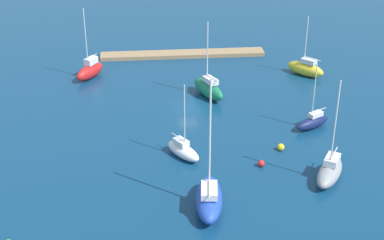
{
  "coord_description": "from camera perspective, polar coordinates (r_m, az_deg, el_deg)",
  "views": [
    {
      "loc": [
        5.55,
        69.3,
        33.48
      ],
      "look_at": [
        0.0,
        6.93,
        1.5
      ],
      "focal_mm": 53.67,
      "sensor_mm": 36.0,
      "label": 1
    }
  ],
  "objects": [
    {
      "name": "water",
      "position": [
        77.17,
        -0.46,
        1.34
      ],
      "size": [
        160.0,
        160.0,
        0.0
      ],
      "primitive_type": "plane",
      "color": "navy",
      "rests_on": "ground"
    },
    {
      "name": "pier_dock",
      "position": [
        94.79,
        -0.94,
        6.57
      ],
      "size": [
        26.8,
        2.89,
        0.62
      ],
      "primitive_type": "cube",
      "color": "#997A56",
      "rests_on": "ground"
    },
    {
      "name": "sailboat_white_center_basin",
      "position": [
        65.14,
        -0.89,
        -3.01
      ],
      "size": [
        4.39,
        5.25,
        9.03
      ],
      "rotation": [
        0.0,
        0.0,
        2.17
      ],
      "color": "white",
      "rests_on": "water"
    },
    {
      "name": "sailboat_green_outer_mooring",
      "position": [
        79.54,
        1.64,
        3.17
      ],
      "size": [
        4.67,
        6.94,
        10.69
      ],
      "rotation": [
        0.0,
        0.0,
        5.16
      ],
      "color": "#19724C",
      "rests_on": "water"
    },
    {
      "name": "sailboat_yellow_near_pier",
      "position": [
        88.43,
        11.22,
        5.07
      ],
      "size": [
        5.68,
        5.69,
        9.09
      ],
      "rotation": [
        0.0,
        0.0,
        5.5
      ],
      "color": "yellow",
      "rests_on": "water"
    },
    {
      "name": "sailboat_navy_lone_north",
      "position": [
        72.84,
        11.91,
        -0.17
      ],
      "size": [
        5.22,
        3.83,
        8.6
      ],
      "rotation": [
        0.0,
        0.0,
        0.51
      ],
      "color": "#141E4C",
      "rests_on": "water"
    },
    {
      "name": "sailboat_blue_east_end",
      "position": [
        56.45,
        1.71,
        -7.78
      ],
      "size": [
        3.45,
        7.82,
        13.74
      ],
      "rotation": [
        0.0,
        0.0,
        4.6
      ],
      "color": "#2347B2",
      "rests_on": "water"
    },
    {
      "name": "sailboat_red_mid_basin",
      "position": [
        87.11,
        -10.11,
        4.89
      ],
      "size": [
        4.76,
        5.93,
        10.78
      ],
      "rotation": [
        0.0,
        0.0,
        0.99
      ],
      "color": "red",
      "rests_on": "water"
    },
    {
      "name": "sailboat_gray_inner_mooring",
      "position": [
        62.59,
        13.54,
        -4.97
      ],
      "size": [
        5.13,
        6.45,
        11.65
      ],
      "rotation": [
        0.0,
        0.0,
        1.02
      ],
      "color": "gray",
      "rests_on": "water"
    },
    {
      "name": "mooring_buoy_yellow",
      "position": [
        67.39,
        8.82,
        -2.68
      ],
      "size": [
        0.84,
        0.84,
        0.84
      ],
      "primitive_type": "sphere",
      "color": "yellow",
      "rests_on": "water"
    },
    {
      "name": "mooring_buoy_red",
      "position": [
        63.99,
        6.9,
        -4.31
      ],
      "size": [
        0.77,
        0.77,
        0.77
      ],
      "primitive_type": "sphere",
      "color": "red",
      "rests_on": "water"
    }
  ]
}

